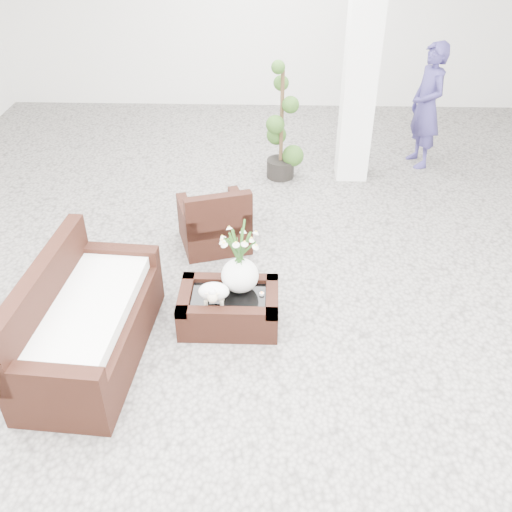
{
  "coord_description": "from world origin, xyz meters",
  "views": [
    {
      "loc": [
        0.14,
        -4.31,
        3.54
      ],
      "look_at": [
        0.0,
        -0.1,
        0.62
      ],
      "focal_mm": 39.93,
      "sensor_mm": 36.0,
      "label": 1
    }
  ],
  "objects_px": {
    "loveseat": "(88,314)",
    "coffee_table": "(229,309)",
    "armchair": "(214,214)",
    "topiary": "(282,122)"
  },
  "relations": [
    {
      "from": "loveseat",
      "to": "coffee_table",
      "type": "bearing_deg",
      "value": -63.81
    },
    {
      "from": "coffee_table",
      "to": "armchair",
      "type": "xyz_separation_m",
      "value": [
        -0.26,
        1.33,
        0.22
      ]
    },
    {
      "from": "armchair",
      "to": "topiary",
      "type": "relative_size",
      "value": 0.49
    },
    {
      "from": "loveseat",
      "to": "topiary",
      "type": "relative_size",
      "value": 1.1
    },
    {
      "from": "coffee_table",
      "to": "topiary",
      "type": "distance_m",
      "value": 3.11
    },
    {
      "from": "armchair",
      "to": "loveseat",
      "type": "distance_m",
      "value": 2.0
    },
    {
      "from": "armchair",
      "to": "loveseat",
      "type": "bearing_deg",
      "value": 46.42
    },
    {
      "from": "coffee_table",
      "to": "loveseat",
      "type": "distance_m",
      "value": 1.26
    },
    {
      "from": "coffee_table",
      "to": "loveseat",
      "type": "relative_size",
      "value": 0.53
    },
    {
      "from": "armchair",
      "to": "loveseat",
      "type": "xyz_separation_m",
      "value": [
        -0.88,
        -1.79,
        0.07
      ]
    }
  ]
}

